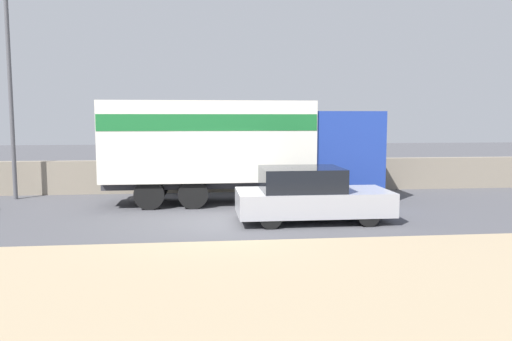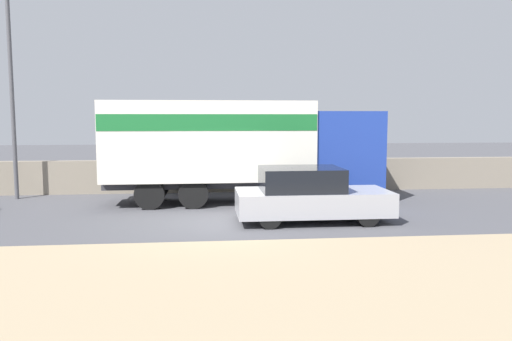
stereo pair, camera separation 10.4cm
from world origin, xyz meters
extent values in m
plane|color=#47474C|center=(0.00, 0.00, 0.00)|extent=(80.00, 80.00, 0.00)
cube|color=#9E896B|center=(0.00, -5.11, 0.02)|extent=(60.00, 6.09, 0.04)
cube|color=gray|center=(0.00, 5.66, 0.61)|extent=(60.00, 0.35, 1.21)
cylinder|color=#4C4C51|center=(-7.13, 4.70, 3.68)|extent=(0.14, 0.14, 7.36)
cube|color=navy|center=(3.83, 3.15, 1.69)|extent=(2.22, 2.17, 2.56)
cube|color=black|center=(4.92, 3.15, 2.20)|extent=(0.06, 1.84, 1.13)
cube|color=#2D2D33|center=(-0.58, 3.15, 0.67)|extent=(6.58, 1.27, 0.25)
cube|color=silver|center=(-0.58, 3.15, 2.04)|extent=(6.58, 2.30, 2.48)
cube|color=#19662D|center=(-0.58, 3.15, 2.62)|extent=(6.55, 2.32, 0.50)
cylinder|color=black|center=(3.83, 4.07, 0.46)|extent=(0.92, 0.28, 0.92)
cylinder|color=black|center=(3.83, 2.24, 0.46)|extent=(0.92, 0.28, 0.92)
cylinder|color=black|center=(-2.39, 4.07, 0.46)|extent=(0.92, 0.28, 0.92)
cylinder|color=black|center=(-2.39, 2.24, 0.46)|extent=(0.92, 0.28, 0.92)
cylinder|color=black|center=(-1.07, 4.07, 0.46)|extent=(0.92, 0.28, 0.92)
cylinder|color=black|center=(-1.07, 2.24, 0.46)|extent=(0.92, 0.28, 0.92)
cube|color=#9E9EA3|center=(2.15, 0.00, 0.53)|extent=(4.06, 1.82, 0.62)
cube|color=black|center=(1.83, 0.00, 1.15)|extent=(2.11, 1.67, 0.62)
cylinder|color=black|center=(3.41, 0.79, 0.29)|extent=(0.57, 0.20, 0.57)
cylinder|color=black|center=(3.41, -0.79, 0.29)|extent=(0.57, 0.20, 0.57)
cylinder|color=black|center=(0.89, 0.79, 0.29)|extent=(0.57, 0.20, 0.57)
cylinder|color=black|center=(0.89, -0.79, 0.29)|extent=(0.57, 0.20, 0.57)
camera|label=1|loc=(-0.81, -12.92, 2.76)|focal=35.00mm
camera|label=2|loc=(-0.70, -12.93, 2.76)|focal=35.00mm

